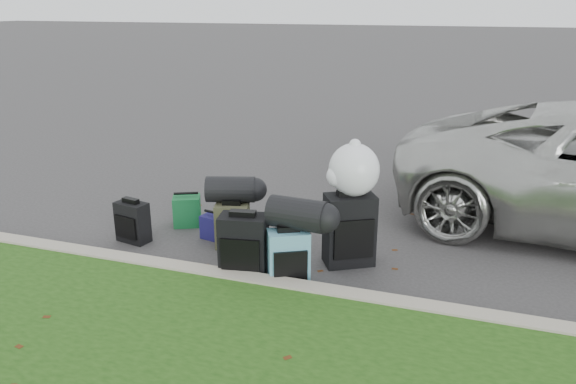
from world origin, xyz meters
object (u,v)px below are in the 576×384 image
(suitcase_small_black, at_px, (133,222))
(tote_green, at_px, (187,211))
(tote_navy, at_px, (214,227))
(suitcase_large_black_left, at_px, (244,247))
(suitcase_large_black_right, at_px, (349,230))
(suitcase_olive, at_px, (232,226))
(suitcase_teal, at_px, (288,258))

(suitcase_small_black, relative_size, tote_green, 1.26)
(tote_navy, bearing_deg, suitcase_small_black, -143.21)
(suitcase_small_black, xyz_separation_m, suitcase_large_black_left, (1.47, -0.41, 0.09))
(suitcase_large_black_left, height_order, suitcase_large_black_right, suitcase_large_black_right)
(suitcase_large_black_right, bearing_deg, suitcase_olive, 150.60)
(suitcase_small_black, height_order, suitcase_large_black_left, suitcase_large_black_left)
(suitcase_large_black_left, distance_m, suitcase_olive, 0.73)
(suitcase_teal, bearing_deg, tote_navy, 117.99)
(suitcase_small_black, distance_m, tote_green, 0.69)
(suitcase_olive, bearing_deg, tote_green, 137.74)
(suitcase_large_black_left, bearing_deg, tote_navy, 121.95)
(suitcase_teal, height_order, tote_navy, suitcase_teal)
(suitcase_small_black, xyz_separation_m, tote_green, (0.33, 0.60, -0.05))
(suitcase_small_black, relative_size, suitcase_teal, 0.84)
(suitcase_small_black, distance_m, suitcase_large_black_right, 2.34)
(suitcase_small_black, relative_size, tote_navy, 1.68)
(tote_green, relative_size, tote_navy, 1.33)
(suitcase_small_black, bearing_deg, suitcase_olive, 21.85)
(tote_navy, bearing_deg, suitcase_large_black_right, 7.48)
(suitcase_teal, bearing_deg, suitcase_large_black_right, 27.33)
(suitcase_large_black_left, relative_size, suitcase_teal, 1.19)
(suitcase_olive, height_order, tote_green, suitcase_olive)
(suitcase_teal, relative_size, tote_green, 1.51)
(suitcase_teal, bearing_deg, suitcase_large_black_left, 153.54)
(suitcase_small_black, height_order, suitcase_olive, suitcase_olive)
(suitcase_olive, bearing_deg, suitcase_large_black_right, -13.99)
(suitcase_olive, bearing_deg, suitcase_small_black, 176.19)
(suitcase_large_black_right, bearing_deg, suitcase_teal, -154.37)
(tote_green, bearing_deg, tote_navy, -53.20)
(suitcase_small_black, relative_size, suitcase_large_black_right, 0.62)
(suitcase_large_black_left, relative_size, tote_navy, 2.39)
(suitcase_teal, relative_size, tote_navy, 2.01)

